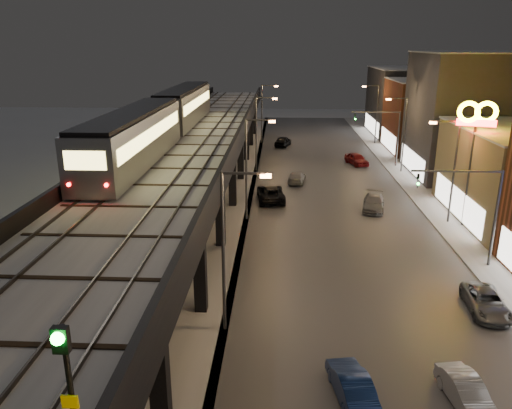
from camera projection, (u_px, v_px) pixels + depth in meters
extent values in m
cube|color=#46474D|center=(334.00, 207.00, 47.99)|extent=(17.00, 120.00, 0.06)
cube|color=#9FA1A8|center=(440.00, 208.00, 47.52)|extent=(4.00, 120.00, 0.14)
cube|color=#9FA1A8|center=(195.00, 205.00, 48.61)|extent=(11.00, 120.00, 0.06)
cube|color=black|center=(187.00, 153.00, 43.98)|extent=(9.00, 100.00, 1.00)
cube|color=black|center=(160.00, 382.00, 19.13)|extent=(0.70, 0.70, 5.30)
cube|color=black|center=(57.00, 322.00, 18.53)|extent=(8.00, 0.60, 0.50)
cube|color=black|center=(74.00, 267.00, 28.97)|extent=(0.70, 0.70, 5.30)
cube|color=black|center=(200.00, 270.00, 28.63)|extent=(0.70, 0.70, 5.30)
cube|color=black|center=(133.00, 228.00, 28.03)|extent=(8.00, 0.60, 0.50)
cube|color=black|center=(125.00, 212.00, 38.48)|extent=(0.70, 0.70, 5.30)
cube|color=black|center=(220.00, 213.00, 38.14)|extent=(0.70, 0.70, 5.30)
cube|color=black|center=(171.00, 181.00, 37.53)|extent=(8.00, 0.60, 0.50)
cube|color=black|center=(156.00, 178.00, 47.98)|extent=(0.70, 0.70, 5.30)
cube|color=black|center=(232.00, 179.00, 47.64)|extent=(0.70, 0.70, 5.30)
cube|color=black|center=(193.00, 153.00, 47.04)|extent=(8.00, 0.60, 0.50)
cube|color=black|center=(177.00, 156.00, 57.48)|extent=(0.70, 0.70, 5.30)
cube|color=black|center=(241.00, 157.00, 57.14)|extent=(0.70, 0.70, 5.30)
cube|color=black|center=(208.00, 135.00, 56.54)|extent=(8.00, 0.60, 0.50)
cube|color=black|center=(192.00, 140.00, 66.98)|extent=(0.70, 0.70, 5.30)
cube|color=black|center=(246.00, 140.00, 66.64)|extent=(0.70, 0.70, 5.30)
cube|color=black|center=(218.00, 121.00, 66.04)|extent=(8.00, 0.60, 0.50)
cube|color=black|center=(203.00, 128.00, 76.48)|extent=(0.70, 0.70, 5.30)
cube|color=black|center=(251.00, 128.00, 76.14)|extent=(0.70, 0.70, 5.30)
cube|color=black|center=(226.00, 112.00, 75.54)|extent=(8.00, 0.60, 0.50)
cube|color=black|center=(211.00, 118.00, 85.98)|extent=(0.70, 0.70, 5.30)
cube|color=black|center=(254.00, 119.00, 85.64)|extent=(0.70, 0.70, 5.30)
cube|color=black|center=(233.00, 104.00, 85.04)|extent=(8.00, 0.60, 0.50)
cube|color=#B2B7C1|center=(187.00, 147.00, 43.81)|extent=(8.40, 100.00, 0.16)
cube|color=#332D28|center=(150.00, 144.00, 43.90)|extent=(0.08, 98.00, 0.16)
cube|color=#332D28|center=(167.00, 145.00, 43.84)|extent=(0.08, 98.00, 0.16)
cube|color=#332D28|center=(201.00, 145.00, 43.70)|extent=(0.08, 98.00, 0.16)
cube|color=#332D28|center=(218.00, 145.00, 43.63)|extent=(0.08, 98.00, 0.16)
cube|color=black|center=(10.00, 336.00, 15.27)|extent=(7.80, 0.24, 0.06)
cube|color=black|center=(145.00, 190.00, 30.47)|extent=(7.80, 0.24, 0.06)
cube|color=black|center=(191.00, 141.00, 45.67)|extent=(7.80, 0.24, 0.06)
cube|color=black|center=(213.00, 117.00, 60.87)|extent=(7.80, 0.24, 0.06)
cube|color=black|center=(227.00, 102.00, 76.08)|extent=(7.80, 0.24, 0.06)
cube|color=black|center=(236.00, 142.00, 43.46)|extent=(0.30, 100.00, 1.10)
cube|color=black|center=(138.00, 141.00, 43.86)|extent=(0.30, 100.00, 1.10)
cube|color=silver|center=(457.00, 202.00, 44.18)|extent=(0.10, 12.00, 2.40)
cube|color=#36353C|center=(470.00, 116.00, 57.44)|extent=(12.00, 13.00, 14.00)
cube|color=silver|center=(412.00, 162.00, 59.38)|extent=(0.10, 10.40, 2.40)
cube|color=#B2B7C1|center=(478.00, 52.00, 55.25)|extent=(12.20, 13.20, 0.16)
cube|color=maroon|center=(433.00, 117.00, 71.35)|extent=(12.00, 12.00, 10.00)
cube|color=silver|center=(388.00, 140.00, 72.68)|extent=(0.10, 9.60, 2.40)
cube|color=#B2B7C1|center=(437.00, 80.00, 69.79)|extent=(12.20, 12.20, 0.16)
cube|color=black|center=(409.00, 102.00, 84.50)|extent=(12.00, 16.00, 11.00)
cube|color=silver|center=(372.00, 125.00, 85.98)|extent=(0.10, 12.80, 2.40)
cube|color=#B2B7C1|center=(412.00, 68.00, 82.78)|extent=(12.20, 16.20, 0.16)
cylinder|color=#38383A|center=(223.00, 255.00, 26.09)|extent=(0.18, 0.18, 9.00)
cube|color=#38383A|center=(244.00, 173.00, 24.68)|extent=(2.20, 0.12, 0.12)
cube|color=#F8924C|center=(266.00, 176.00, 24.67)|extent=(0.55, 0.28, 0.18)
cylinder|color=#38383A|center=(246.00, 171.00, 43.19)|extent=(0.18, 0.18, 9.00)
cube|color=#38383A|center=(259.00, 120.00, 41.78)|extent=(2.20, 0.12, 0.12)
cube|color=#F8924C|center=(272.00, 122.00, 41.77)|extent=(0.55, 0.28, 0.18)
cylinder|color=#38383A|center=(454.00, 173.00, 42.38)|extent=(0.18, 0.18, 9.00)
cube|color=#38383A|center=(447.00, 121.00, 41.07)|extent=(2.20, 0.12, 0.12)
cube|color=#F8924C|center=(433.00, 123.00, 41.16)|extent=(0.55, 0.28, 0.18)
cylinder|color=#38383A|center=(256.00, 135.00, 60.29)|extent=(0.18, 0.18, 9.00)
cube|color=#38383A|center=(266.00, 98.00, 58.89)|extent=(2.20, 0.12, 0.12)
cube|color=#F8924C|center=(275.00, 99.00, 58.87)|extent=(0.55, 0.28, 0.18)
cylinder|color=#38383A|center=(404.00, 136.00, 59.48)|extent=(0.18, 0.18, 9.00)
cube|color=#38383A|center=(398.00, 98.00, 58.17)|extent=(2.20, 0.12, 0.12)
cube|color=#F8924C|center=(388.00, 99.00, 58.26)|extent=(0.55, 0.28, 0.18)
cylinder|color=#38383A|center=(262.00, 114.00, 77.40)|extent=(0.18, 0.18, 9.00)
cube|color=#38383A|center=(269.00, 85.00, 75.99)|extent=(2.20, 0.12, 0.12)
cube|color=#F8924C|center=(276.00, 86.00, 75.97)|extent=(0.55, 0.28, 0.18)
cylinder|color=#38383A|center=(377.00, 115.00, 76.58)|extent=(0.18, 0.18, 9.00)
cube|color=#38383A|center=(372.00, 86.00, 75.27)|extent=(2.20, 0.12, 0.12)
cube|color=#F8924C|center=(364.00, 87.00, 75.36)|extent=(0.55, 0.28, 0.18)
cylinder|color=#38383A|center=(495.00, 220.00, 34.13)|extent=(0.20, 0.20, 7.00)
cube|color=#38383A|center=(457.00, 171.00, 33.22)|extent=(6.00, 0.12, 0.12)
imported|color=black|center=(418.00, 178.00, 33.49)|extent=(0.20, 0.16, 1.00)
sphere|color=#0CFF26|center=(418.00, 182.00, 33.43)|extent=(0.18, 0.18, 0.18)
cylinder|color=#38383A|center=(398.00, 139.00, 62.64)|extent=(0.20, 0.20, 7.00)
cube|color=#38383A|center=(376.00, 112.00, 61.73)|extent=(6.00, 0.12, 0.12)
imported|color=black|center=(355.00, 116.00, 62.00)|extent=(0.20, 0.16, 1.00)
sphere|color=#0CFF26|center=(355.00, 118.00, 61.93)|extent=(0.18, 0.18, 0.18)
cube|color=gray|center=(133.00, 139.00, 36.34)|extent=(3.09, 18.64, 3.51)
cube|color=black|center=(131.00, 113.00, 35.75)|extent=(2.77, 18.10, 0.27)
cube|color=#ECD46A|center=(112.00, 132.00, 36.26)|extent=(0.05, 17.04, 0.96)
cube|color=#ECD46A|center=(154.00, 133.00, 36.12)|extent=(0.05, 17.04, 0.96)
cube|color=gray|center=(184.00, 106.00, 55.40)|extent=(3.09, 18.64, 3.51)
cube|color=black|center=(184.00, 89.00, 54.82)|extent=(2.77, 18.10, 0.27)
cube|color=#ECD46A|center=(170.00, 102.00, 55.32)|extent=(0.05, 17.04, 0.96)
cube|color=#ECD46A|center=(198.00, 102.00, 55.18)|extent=(0.05, 17.04, 0.96)
cube|color=#ECD46A|center=(85.00, 161.00, 27.31)|extent=(2.34, 0.05, 1.06)
sphere|color=#FF0C0C|center=(69.00, 185.00, 27.77)|extent=(0.21, 0.21, 0.21)
sphere|color=#FF0C0C|center=(106.00, 185.00, 27.67)|extent=(0.21, 0.21, 0.21)
cylinder|color=black|center=(71.00, 390.00, 10.37)|extent=(0.12, 0.12, 3.09)
cube|color=black|center=(61.00, 340.00, 9.86)|extent=(0.33, 0.19, 0.57)
sphere|color=#0CFF26|center=(58.00, 339.00, 9.71)|extent=(0.27, 0.27, 0.27)
cube|color=#FDDB00|center=(70.00, 402.00, 10.34)|extent=(0.36, 0.04, 0.31)
imported|color=#102151|center=(351.00, 385.00, 21.99)|extent=(2.03, 4.14, 1.31)
imported|color=black|center=(271.00, 194.00, 49.66)|extent=(3.09, 5.70, 1.52)
imported|color=gray|center=(297.00, 178.00, 56.07)|extent=(2.30, 4.40, 1.22)
imported|color=black|center=(283.00, 142.00, 75.88)|extent=(2.87, 4.80, 1.53)
imported|color=gray|center=(466.00, 394.00, 21.53)|extent=(1.80, 3.87, 1.23)
imported|color=#50565C|center=(486.00, 303.00, 29.06)|extent=(2.41, 4.61, 1.24)
imported|color=slate|center=(374.00, 203.00, 46.91)|extent=(2.82, 4.99, 1.36)
imported|color=maroon|center=(357.00, 159.00, 64.27)|extent=(3.06, 4.72, 1.49)
cylinder|color=#38383A|center=(469.00, 178.00, 41.65)|extent=(0.24, 0.24, 8.60)
cube|color=#FF0C0C|center=(476.00, 123.00, 40.23)|extent=(3.01, 0.25, 0.54)
torus|color=#FFF607|center=(469.00, 112.00, 39.99)|extent=(1.75, 0.91, 1.74)
torus|color=#FFF607|center=(487.00, 112.00, 39.93)|extent=(1.75, 0.91, 1.74)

